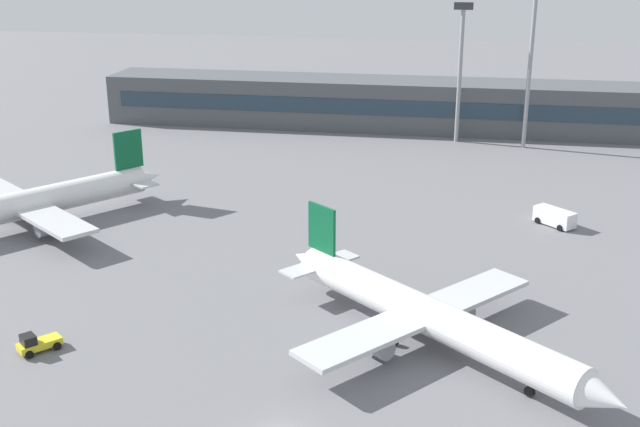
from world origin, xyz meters
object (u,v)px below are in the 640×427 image
at_px(airplane_near, 429,317).
at_px(airplane_mid, 18,206).
at_px(floodlight_tower_east, 460,62).
at_px(service_van_white, 555,217).
at_px(baggage_tug_yellow, 37,343).
at_px(floodlight_tower_west, 531,57).

relative_size(airplane_near, airplane_mid, 0.90).
xyz_separation_m(airplane_mid, floodlight_tower_east, (51.63, 54.82, 10.81)).
xyz_separation_m(service_van_white, floodlight_tower_east, (-12.65, 41.77, 12.71)).
bearing_deg(baggage_tug_yellow, airplane_mid, 122.22).
height_order(airplane_near, floodlight_tower_east, floodlight_tower_east).
bearing_deg(service_van_white, floodlight_tower_west, 91.92).
bearing_deg(floodlight_tower_west, service_van_white, -88.08).
bearing_deg(service_van_white, baggage_tug_yellow, -139.11).
height_order(floodlight_tower_west, floodlight_tower_east, floodlight_tower_west).
bearing_deg(floodlight_tower_west, airplane_near, -99.75).
distance_m(airplane_near, baggage_tug_yellow, 33.81).
distance_m(baggage_tug_yellow, service_van_white, 62.05).
bearing_deg(floodlight_tower_west, airplane_mid, -140.22).
height_order(airplane_near, service_van_white, airplane_near).
distance_m(service_van_white, floodlight_tower_east, 45.46).
height_order(baggage_tug_yellow, service_van_white, service_van_white).
bearing_deg(baggage_tug_yellow, floodlight_tower_east, 67.42).
height_order(airplane_mid, service_van_white, airplane_mid).
bearing_deg(airplane_mid, baggage_tug_yellow, -57.78).
relative_size(baggage_tug_yellow, service_van_white, 0.72).
xyz_separation_m(floodlight_tower_west, floodlight_tower_east, (-11.33, 2.39, -1.47)).
height_order(airplane_mid, baggage_tug_yellow, airplane_mid).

